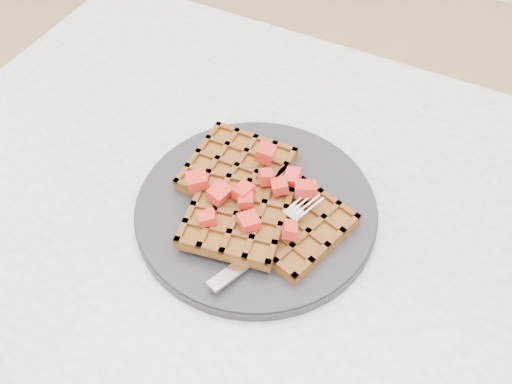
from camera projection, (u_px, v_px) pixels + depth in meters
table at (323, 312)px, 0.75m from camera, size 1.20×0.80×0.75m
plate at (256, 209)px, 0.70m from camera, size 0.30×0.30×0.02m
waffles at (255, 201)px, 0.69m from camera, size 0.23×0.20×0.03m
strawberry_pile at (256, 184)px, 0.67m from camera, size 0.15×0.15×0.02m
fork at (274, 239)px, 0.65m from camera, size 0.08×0.18×0.02m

